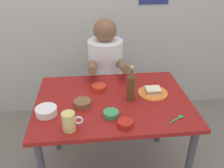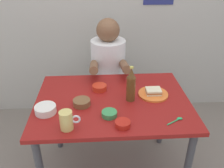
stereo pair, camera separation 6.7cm
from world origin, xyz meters
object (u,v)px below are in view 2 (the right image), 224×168
(plate_orange, at_px, (153,94))
(beer_bottle, at_px, (131,85))
(person_seated, at_px, (108,62))
(beer_mug, at_px, (67,120))
(dining_table, at_px, (112,110))
(sauce_bowl_chili, at_px, (99,87))
(stool, at_px, (108,98))
(sandwich, at_px, (153,91))

(plate_orange, distance_m, beer_bottle, 0.22)
(person_seated, height_order, beer_mug, person_seated)
(dining_table, height_order, sauce_bowl_chili, sauce_bowl_chili)
(stool, relative_size, beer_mug, 3.57)
(plate_orange, bearing_deg, sandwich, 90.00)
(person_seated, bearing_deg, stool, 90.00)
(sauce_bowl_chili, bearing_deg, sandwich, -14.12)
(beer_mug, distance_m, beer_bottle, 0.52)
(person_seated, bearing_deg, sandwich, -61.77)
(stool, height_order, sauce_bowl_chili, sauce_bowl_chili)
(plate_orange, relative_size, beer_bottle, 0.84)
(beer_bottle, bearing_deg, plate_orange, 17.42)
(dining_table, bearing_deg, sandwich, 8.34)
(beer_mug, height_order, sauce_bowl_chili, beer_mug)
(dining_table, bearing_deg, stool, 90.20)
(dining_table, distance_m, person_seated, 0.63)
(beer_bottle, bearing_deg, sauce_bowl_chili, 144.67)
(sauce_bowl_chili, bearing_deg, stool, 79.69)
(stool, distance_m, beer_bottle, 0.83)
(dining_table, xyz_separation_m, plate_orange, (0.31, 0.04, 0.10))
(stool, xyz_separation_m, sandwich, (0.31, -0.59, 0.42))
(person_seated, xyz_separation_m, sandwich, (0.31, -0.57, 0.01))
(sauce_bowl_chili, bearing_deg, dining_table, -57.96)
(person_seated, height_order, sandwich, person_seated)
(dining_table, xyz_separation_m, stool, (-0.00, 0.63, -0.30))
(stool, relative_size, sauce_bowl_chili, 4.09)
(plate_orange, height_order, sandwich, sandwich)
(stool, relative_size, person_seated, 0.63)
(plate_orange, relative_size, beer_mug, 1.75)
(dining_table, xyz_separation_m, person_seated, (-0.00, 0.62, 0.12))
(person_seated, xyz_separation_m, beer_bottle, (0.13, -0.63, 0.09))
(person_seated, xyz_separation_m, beer_mug, (-0.29, -0.92, 0.03))
(sauce_bowl_chili, bearing_deg, plate_orange, -14.12)
(plate_orange, distance_m, beer_mug, 0.69)
(stool, bearing_deg, beer_mug, -107.14)
(plate_orange, bearing_deg, sauce_bowl_chili, 165.88)
(sandwich, bearing_deg, plate_orange, -90.00)
(stool, bearing_deg, dining_table, -89.80)
(beer_bottle, relative_size, sauce_bowl_chili, 2.38)
(stool, height_order, plate_orange, plate_orange)
(plate_orange, xyz_separation_m, sauce_bowl_chili, (-0.40, 0.10, 0.02))
(person_seated, distance_m, plate_orange, 0.65)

